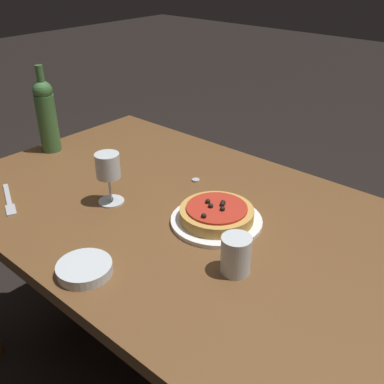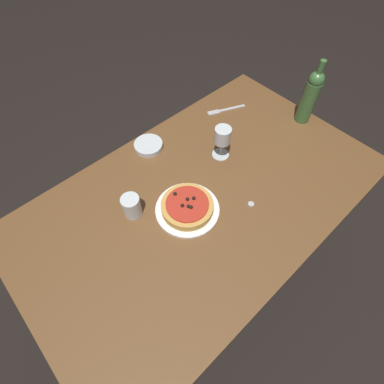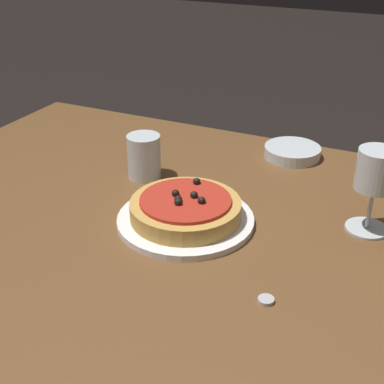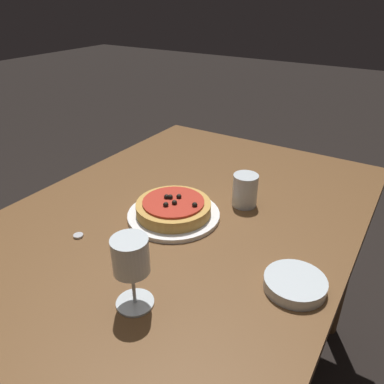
{
  "view_description": "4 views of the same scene",
  "coord_description": "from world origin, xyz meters",
  "views": [
    {
      "loc": [
        -0.71,
        0.8,
        1.41
      ],
      "look_at": [
        -0.05,
        0.03,
        0.85
      ],
      "focal_mm": 42.0,
      "sensor_mm": 36.0,
      "label": 1
    },
    {
      "loc": [
        -0.49,
        -0.47,
        1.73
      ],
      "look_at": [
        -0.04,
        0.02,
        0.78
      ],
      "focal_mm": 28.0,
      "sensor_mm": 36.0,
      "label": 2
    },
    {
      "loc": [
        0.27,
        -0.75,
        1.25
      ],
      "look_at": [
        -0.09,
        0.02,
        0.8
      ],
      "focal_mm": 50.0,
      "sensor_mm": 36.0,
      "label": 3
    },
    {
      "loc": [
        0.6,
        0.48,
        1.29
      ],
      "look_at": [
        -0.15,
        0.01,
        0.81
      ],
      "focal_mm": 35.0,
      "sensor_mm": 36.0,
      "label": 4
    }
  ],
  "objects": [
    {
      "name": "wine_bottle",
      "position": [
        0.66,
        -0.0,
        0.89
      ],
      "size": [
        0.07,
        0.07,
        0.31
      ],
      "color": "#3D6B38",
      "rests_on": "dining_table"
    },
    {
      "name": "water_cup",
      "position": [
        -0.25,
        0.12,
        0.8
      ],
      "size": [
        0.07,
        0.07,
        0.09
      ],
      "color": "silver",
      "rests_on": "dining_table"
    },
    {
      "name": "dinner_plate",
      "position": [
        -0.09,
        -0.01,
        0.76
      ],
      "size": [
        0.25,
        0.25,
        0.01
      ],
      "color": "white",
      "rests_on": "dining_table"
    },
    {
      "name": "fork",
      "position": [
        0.43,
        0.3,
        0.75
      ],
      "size": [
        0.19,
        0.1,
        0.0
      ],
      "rotation": [
        0.0,
        0.0,
        2.73
      ],
      "color": "#B7B7BC",
      "rests_on": "dining_table"
    },
    {
      "name": "side_bowl",
      "position": [
        -0.0,
        0.35,
        0.76
      ],
      "size": [
        0.13,
        0.13,
        0.03
      ],
      "color": "silver",
      "rests_on": "dining_table"
    },
    {
      "name": "dining_table",
      "position": [
        0.0,
        0.0,
        0.66
      ],
      "size": [
        1.47,
        0.88,
        0.75
      ],
      "color": "brown",
      "rests_on": "ground_plane"
    },
    {
      "name": "pizza",
      "position": [
        -0.09,
        -0.01,
        0.78
      ],
      "size": [
        0.2,
        0.2,
        0.05
      ],
      "color": "gold",
      "rests_on": "dinner_plate"
    },
    {
      "name": "wine_glass",
      "position": [
        0.21,
        0.1,
        0.86
      ],
      "size": [
        0.07,
        0.07,
        0.15
      ],
      "color": "silver",
      "rests_on": "dining_table"
    },
    {
      "name": "bottle_cap",
      "position": [
        0.11,
        -0.16,
        0.75
      ],
      "size": [
        0.02,
        0.02,
        0.01
      ],
      "color": "#B7B7BC",
      "rests_on": "dining_table"
    }
  ]
}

